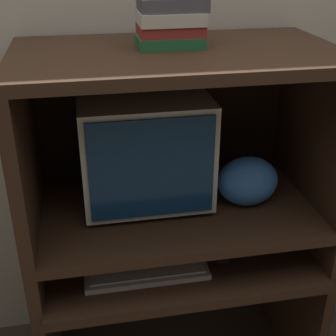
{
  "coord_description": "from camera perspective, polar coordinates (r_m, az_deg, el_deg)",
  "views": [
    {
      "loc": [
        -0.3,
        -1.13,
        1.66
      ],
      "look_at": [
        -0.03,
        0.3,
        0.93
      ],
      "focal_mm": 50.0,
      "sensor_mm": 36.0,
      "label": 1
    }
  ],
  "objects": [
    {
      "name": "wall_back",
      "position": [
        1.84,
        -1.14,
        15.33
      ],
      "size": [
        6.0,
        0.06,
        2.6
      ],
      "color": "beige",
      "rests_on": "ground_plane"
    },
    {
      "name": "desk_base",
      "position": [
        1.9,
        1.2,
        -15.31
      ],
      "size": [
        1.04,
        0.62,
        0.6
      ],
      "color": "#382316",
      "rests_on": "ground_plane"
    },
    {
      "name": "desk_monitor_shelf",
      "position": [
        1.72,
        1.03,
        -5.56
      ],
      "size": [
        1.04,
        0.59,
        0.18
      ],
      "color": "#382316",
      "rests_on": "desk_base"
    },
    {
      "name": "hutch_upper",
      "position": [
        1.57,
        0.9,
        8.13
      ],
      "size": [
        1.04,
        0.59,
        0.56
      ],
      "color": "#382316",
      "rests_on": "desk_monitor_shelf"
    },
    {
      "name": "crt_monitor",
      "position": [
        1.65,
        -2.97,
        2.65
      ],
      "size": [
        0.44,
        0.39,
        0.4
      ],
      "color": "beige",
      "rests_on": "desk_monitor_shelf"
    },
    {
      "name": "keyboard",
      "position": [
        1.66,
        -2.67,
        -12.31
      ],
      "size": [
        0.43,
        0.16,
        0.03
      ],
      "color": "beige",
      "rests_on": "desk_base"
    },
    {
      "name": "mouse",
      "position": [
        1.71,
        6.65,
        -11.09
      ],
      "size": [
        0.06,
        0.04,
        0.03
      ],
      "color": "black",
      "rests_on": "desk_base"
    },
    {
      "name": "snack_bag",
      "position": [
        1.69,
        9.68,
        -1.59
      ],
      "size": [
        0.22,
        0.16,
        0.18
      ],
      "color": "#336BB7",
      "rests_on": "desk_monitor_shelf"
    },
    {
      "name": "book_stack",
      "position": [
        1.51,
        0.35,
        17.37
      ],
      "size": [
        0.21,
        0.15,
        0.15
      ],
      "color": "#236638",
      "rests_on": "hutch_upper"
    }
  ]
}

